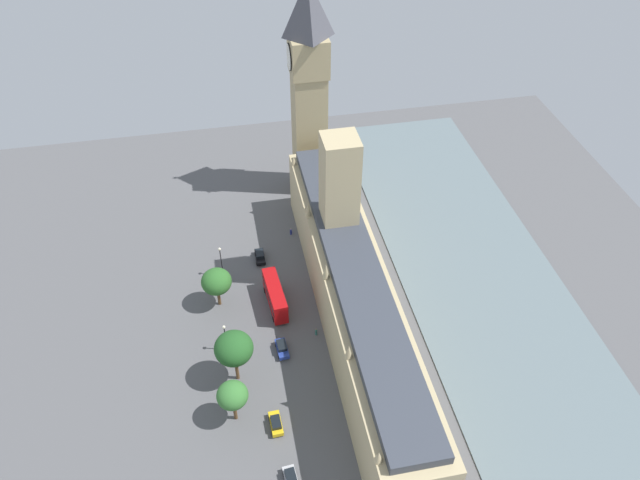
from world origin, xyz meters
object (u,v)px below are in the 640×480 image
Objects in this scene: street_lamp_slot_11 at (221,257)px; street_lamp_slot_10 at (225,333)px; car_yellow_cab_kerbside at (276,423)px; plane_tree_trailing at (216,282)px; pedestrian_far_end at (291,232)px; pedestrian_under_trees at (316,332)px; plane_tree_midblock at (232,395)px; car_silver_corner at (291,480)px; clock_tower at (309,88)px; parliament_building at (353,290)px; plane_tree_near_tower at (234,349)px; car_blue_by_river_gate at (282,348)px; car_black_leading at (260,256)px; double_decker_bus_opposite_hall at (275,295)px.

street_lamp_slot_10 is at bearing 87.77° from street_lamp_slot_11.
plane_tree_trailing is (6.61, -27.08, 4.93)m from car_yellow_cab_kerbside.
street_lamp_slot_11 is at bearing 4.99° from pedestrian_far_end.
pedestrian_under_trees is 21.38m from plane_tree_midblock.
car_silver_corner is at bearing 105.32° from street_lamp_slot_10.
car_silver_corner is at bearing 77.48° from clock_tower.
street_lamp_slot_10 is at bearing 5.89° from parliament_building.
plane_tree_trailing reaches higher than pedestrian_far_end.
car_yellow_cab_kerbside is at bearing 103.71° from plane_tree_trailing.
plane_tree_trailing reaches higher than plane_tree_midblock.
plane_tree_near_tower is at bearing 101.44° from street_lamp_slot_10.
clock_tower is 10.34× the size of car_silver_corner.
car_yellow_cab_kerbside is (16.16, 18.55, -7.02)m from parliament_building.
pedestrian_under_trees is at bearing 129.67° from street_lamp_slot_11.
plane_tree_near_tower is (7.90, 4.01, 6.79)m from car_blue_by_river_gate.
pedestrian_under_trees is (-6.39, -2.51, -0.21)m from car_blue_by_river_gate.
parliament_building is 1.54× the size of clock_tower.
pedestrian_under_trees is at bearing -178.73° from street_lamp_slot_10.
parliament_building is at bearing 15.57° from pedestrian_under_trees.
plane_tree_midblock reaches higher than street_lamp_slot_10.
street_lamp_slot_10 is (1.25, -6.17, -3.35)m from plane_tree_near_tower.
street_lamp_slot_11 reaches higher than street_lamp_slot_10.
car_black_leading is 12.90m from double_decker_bus_opposite_hall.
double_decker_bus_opposite_hall is 2.35× the size of car_silver_corner.
pedestrian_far_end is at bearing 66.66° from clock_tower.
car_blue_by_river_gate is 10.02m from street_lamp_slot_10.
clock_tower is at bearing -107.30° from car_silver_corner.
plane_tree_trailing is at bearing 146.23° from pedestrian_under_trees.
street_lamp_slot_11 is at bearing -86.60° from car_silver_corner.
car_silver_corner is 44.47m from street_lamp_slot_11.
pedestrian_under_trees is 0.14× the size of plane_tree_near_tower.
parliament_building reaches higher than car_yellow_cab_kerbside.
street_lamp_slot_11 is at bearing -36.44° from parliament_building.
double_decker_bus_opposite_hall is 10.30m from pedestrian_under_trees.
double_decker_bus_opposite_hall is 10.81m from car_blue_by_river_gate.
car_black_leading is at bearing -96.26° from car_silver_corner.
street_lamp_slot_11 reaches higher than pedestrian_under_trees.
clock_tower is at bearing 80.44° from pedestrian_under_trees.
clock_tower is 64.02m from plane_tree_midblock.
clock_tower reaches higher than pedestrian_far_end.
parliament_building reaches higher than street_lamp_slot_10.
car_blue_by_river_gate reaches higher than pedestrian_under_trees.
car_yellow_cab_kerbside is 0.51× the size of plane_tree_trailing.
double_decker_bus_opposite_hall is at bearing 45.56° from pedestrian_far_end.
car_silver_corner is at bearing 101.61° from plane_tree_trailing.
double_decker_bus_opposite_hall is at bearing 69.93° from clock_tower.
plane_tree_midblock is at bearing 77.58° from car_black_leading.
plane_tree_trailing is at bearing 19.13° from pedestrian_far_end.
plane_tree_midblock is 1.31× the size of street_lamp_slot_10.
plane_tree_near_tower reaches higher than car_black_leading.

